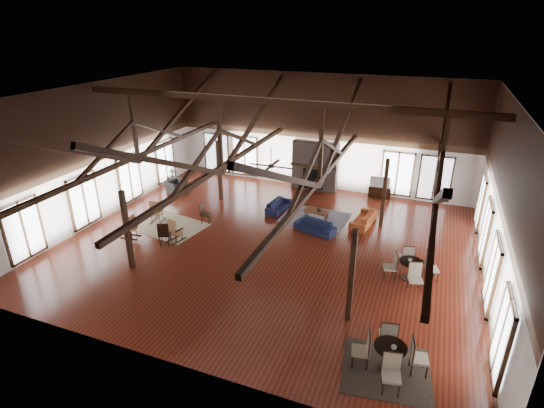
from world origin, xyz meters
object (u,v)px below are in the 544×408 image
at_px(cafe_table_near, 390,353).
at_px(tv_console, 380,192).
at_px(sofa_navy_left, 279,206).
at_px(armchair, 176,187).
at_px(sofa_navy_front, 315,227).
at_px(coffee_table, 317,211).
at_px(sofa_orange, 363,219).
at_px(cafe_table_far, 411,267).

height_order(cafe_table_near, tv_console, cafe_table_near).
relative_size(sofa_navy_left, armchair, 1.69).
distance_m(sofa_navy_front, tv_console, 5.43).
bearing_deg(coffee_table, sofa_orange, 17.45).
xyz_separation_m(sofa_navy_front, cafe_table_near, (3.94, -6.82, 0.25)).
relative_size(cafe_table_near, tv_console, 1.81).
bearing_deg(armchair, cafe_table_near, -110.35).
xyz_separation_m(armchair, tv_console, (10.11, 3.25, -0.04)).
height_order(sofa_orange, coffee_table, sofa_orange).
height_order(coffee_table, tv_console, tv_console).
relative_size(sofa_navy_front, coffee_table, 1.47).
relative_size(sofa_navy_left, cafe_table_near, 0.83).
relative_size(sofa_navy_front, cafe_table_near, 0.88).
relative_size(armchair, tv_console, 0.88).
xyz_separation_m(coffee_table, tv_console, (2.31, 3.75, -0.09)).
distance_m(armchair, cafe_table_near, 14.81).
height_order(sofa_orange, cafe_table_near, cafe_table_near).
relative_size(sofa_orange, coffee_table, 1.57).
bearing_deg(sofa_orange, sofa_navy_left, -83.26).
xyz_separation_m(sofa_orange, coffee_table, (-2.10, -0.22, 0.10)).
bearing_deg(armchair, sofa_navy_left, -77.02).
distance_m(sofa_navy_front, coffee_table, 1.33).
relative_size(sofa_navy_front, tv_console, 1.59).
bearing_deg(sofa_navy_front, cafe_table_far, -14.37).
distance_m(coffee_table, cafe_table_far, 5.67).
xyz_separation_m(sofa_orange, cafe_table_near, (2.14, -8.34, 0.24)).
bearing_deg(armchair, cafe_table_far, -93.18).
relative_size(sofa_orange, cafe_table_far, 0.97).
bearing_deg(tv_console, sofa_orange, -93.42).
bearing_deg(cafe_table_near, coffee_table, 117.58).
distance_m(sofa_navy_left, tv_console, 5.50).
relative_size(sofa_orange, tv_console, 1.71).
bearing_deg(coffee_table, sofa_navy_front, -65.64).
bearing_deg(tv_console, sofa_navy_front, -111.74).
relative_size(coffee_table, cafe_table_near, 0.60).
xyz_separation_m(sofa_orange, tv_console, (0.21, 3.52, 0.00)).
relative_size(sofa_orange, armchair, 1.94).
distance_m(coffee_table, tv_console, 4.40).
bearing_deg(cafe_table_far, sofa_navy_front, 151.03).
bearing_deg(armchair, sofa_navy_front, -87.24).
height_order(armchair, tv_console, armchair).
bearing_deg(cafe_table_near, tv_console, 99.24).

